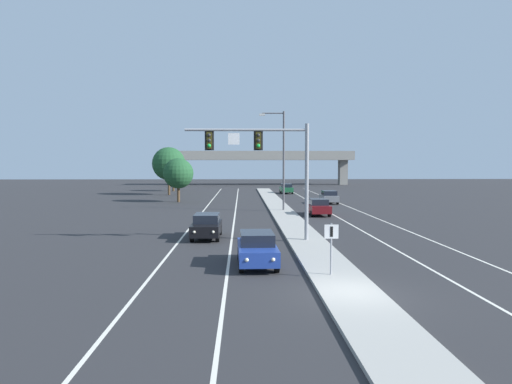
% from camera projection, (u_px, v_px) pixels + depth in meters
% --- Properties ---
extents(ground_plane, '(260.00, 260.00, 0.00)m').
position_uv_depth(ground_plane, '(350.00, 295.00, 17.84)').
color(ground_plane, '#28282B').
extents(median_island, '(2.40, 110.00, 0.15)m').
position_uv_depth(median_island, '(296.00, 228.00, 35.80)').
color(median_island, '#9E9B93').
rests_on(median_island, ground).
extents(lane_stripe_oncoming_center, '(0.14, 100.00, 0.01)m').
position_uv_depth(lane_stripe_oncoming_center, '(234.00, 218.00, 42.64)').
color(lane_stripe_oncoming_center, silver).
rests_on(lane_stripe_oncoming_center, ground).
extents(lane_stripe_receding_center, '(0.14, 100.00, 0.01)m').
position_uv_depth(lane_stripe_receding_center, '(339.00, 218.00, 42.92)').
color(lane_stripe_receding_center, silver).
rests_on(lane_stripe_receding_center, ground).
extents(edge_stripe_left, '(0.14, 100.00, 0.01)m').
position_uv_depth(edge_stripe_left, '(197.00, 218.00, 42.55)').
color(edge_stripe_left, silver).
rests_on(edge_stripe_left, ground).
extents(edge_stripe_right, '(0.14, 100.00, 0.01)m').
position_uv_depth(edge_stripe_right, '(376.00, 218.00, 43.02)').
color(edge_stripe_right, silver).
rests_on(edge_stripe_right, ground).
extents(overhead_signal_mast, '(7.64, 0.44, 7.20)m').
position_uv_depth(overhead_signal_mast, '(267.00, 156.00, 29.49)').
color(overhead_signal_mast, gray).
rests_on(overhead_signal_mast, median_island).
extents(median_sign_post, '(0.60, 0.10, 2.20)m').
position_uv_depth(median_sign_post, '(331.00, 241.00, 20.39)').
color(median_sign_post, gray).
rests_on(median_sign_post, median_island).
extents(street_lamp_median, '(2.58, 0.28, 10.00)m').
position_uv_depth(street_lamp_median, '(281.00, 154.00, 48.53)').
color(street_lamp_median, '#4C4C51').
rests_on(street_lamp_median, median_island).
extents(car_oncoming_blue, '(1.91, 4.51, 1.58)m').
position_uv_depth(car_oncoming_blue, '(257.00, 248.00, 22.98)').
color(car_oncoming_blue, navy).
rests_on(car_oncoming_blue, ground).
extents(car_oncoming_black, '(1.85, 4.48, 1.58)m').
position_uv_depth(car_oncoming_black, '(207.00, 226.00, 31.37)').
color(car_oncoming_black, black).
rests_on(car_oncoming_black, ground).
extents(car_receding_darkred, '(1.92, 4.51, 1.58)m').
position_uv_depth(car_receding_darkred, '(318.00, 207.00, 45.10)').
color(car_receding_darkred, '#5B0F14').
rests_on(car_receding_darkred, ground).
extents(car_receding_grey, '(1.89, 4.50, 1.58)m').
position_uv_depth(car_receding_grey, '(329.00, 197.00, 58.29)').
color(car_receding_grey, slate).
rests_on(car_receding_grey, ground).
extents(car_receding_green, '(1.93, 4.51, 1.58)m').
position_uv_depth(car_receding_green, '(286.00, 188.00, 77.67)').
color(car_receding_green, '#195633').
rests_on(car_receding_green, ground).
extents(overpass_bridge, '(42.40, 6.40, 7.65)m').
position_uv_depth(overpass_bridge, '(259.00, 159.00, 109.02)').
color(overpass_bridge, gray).
rests_on(overpass_bridge, ground).
extents(tree_far_left_c, '(3.49, 3.49, 5.05)m').
position_uv_depth(tree_far_left_c, '(173.00, 172.00, 84.24)').
color(tree_far_left_c, '#4C3823').
rests_on(tree_far_left_c, ground).
extents(tree_far_left_a, '(3.84, 3.84, 5.55)m').
position_uv_depth(tree_far_left_a, '(178.00, 173.00, 60.41)').
color(tree_far_left_a, '#4C3823').
rests_on(tree_far_left_a, ground).
extents(tree_far_left_b, '(5.11, 5.11, 7.40)m').
position_uv_depth(tree_far_left_b, '(169.00, 164.00, 73.89)').
color(tree_far_left_b, '#4C3823').
rests_on(tree_far_left_b, ground).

